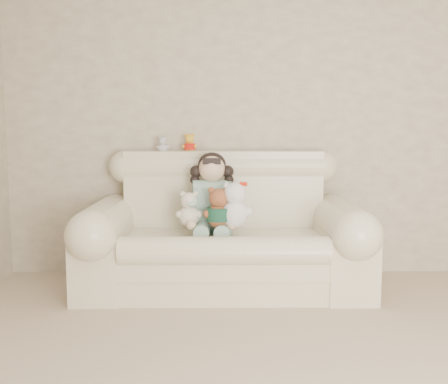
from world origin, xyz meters
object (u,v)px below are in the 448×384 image
seated_child (212,192)px  brown_teddy (219,204)px  sofa (224,222)px  white_cat (235,200)px  cream_teddy (189,206)px

seated_child → brown_teddy: (0.05, -0.23, -0.06)m
sofa → white_cat: 0.24m
seated_child → white_cat: bearing=-59.0°
sofa → seated_child: seated_child is taller
seated_child → white_cat: seated_child is taller
brown_teddy → cream_teddy: brown_teddy is taller
sofa → cream_teddy: size_ratio=6.96×
seated_child → white_cat: (0.17, -0.22, -0.03)m
sofa → seated_child: size_ratio=3.40×
sofa → seated_child: (-0.09, 0.08, 0.21)m
white_cat → cream_teddy: (-0.33, 0.05, -0.05)m
sofa → white_cat: sofa is taller
white_cat → brown_teddy: bearing=170.8°
brown_teddy → white_cat: (0.11, 0.01, 0.03)m
seated_child → sofa: bearing=-47.4°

